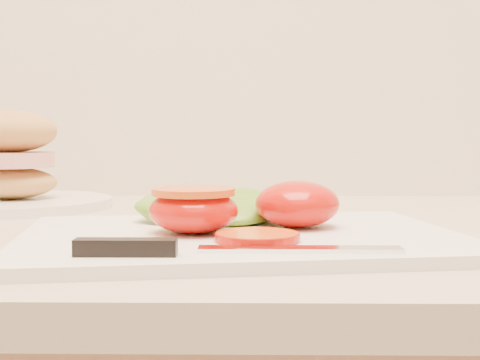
{
  "coord_description": "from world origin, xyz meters",
  "views": [
    {
      "loc": [
        -0.41,
        0.98,
        1.03
      ],
      "look_at": [
        -0.42,
        1.57,
        0.99
      ],
      "focal_mm": 50.0,
      "sensor_mm": 36.0,
      "label": 1
    }
  ],
  "objects": [
    {
      "name": "tomato_half_dome",
      "position": [
        -0.36,
        1.59,
        0.96
      ],
      "size": [
        0.08,
        0.08,
        0.04
      ],
      "primitive_type": "ellipsoid",
      "color": "#C10806",
      "rests_on": "cutting_board"
    },
    {
      "name": "knife",
      "position": [
        -0.45,
        1.45,
        0.94
      ],
      "size": [
        0.24,
        0.04,
        0.01
      ],
      "rotation": [
        0.0,
        0.0,
        0.0
      ],
      "color": "silver",
      "rests_on": "cutting_board"
    },
    {
      "name": "tomato_slice_0",
      "position": [
        -0.4,
        1.51,
        0.94
      ],
      "size": [
        0.07,
        0.07,
        0.01
      ],
      "primitive_type": "cylinder",
      "color": "#CE631E",
      "rests_on": "cutting_board"
    },
    {
      "name": "lettuce_leaf_0",
      "position": [
        -0.44,
        1.63,
        0.95
      ],
      "size": [
        0.16,
        0.12,
        0.03
      ],
      "primitive_type": "ellipsoid",
      "rotation": [
        0.0,
        0.0,
        0.13
      ],
      "color": "#679B29",
      "rests_on": "cutting_board"
    },
    {
      "name": "sandwich_plate",
      "position": [
        -0.72,
        1.83,
        0.98
      ],
      "size": [
        0.26,
        0.26,
        0.13
      ],
      "rotation": [
        0.0,
        0.0,
        0.04
      ],
      "color": "white",
      "rests_on": "counter"
    },
    {
      "name": "cutting_board",
      "position": [
        -0.42,
        1.56,
        0.94
      ],
      "size": [
        0.41,
        0.33,
        0.01
      ],
      "primitive_type": "cube",
      "rotation": [
        0.0,
        0.0,
        0.16
      ],
      "color": "silver",
      "rests_on": "counter"
    },
    {
      "name": "tomato_half_cut",
      "position": [
        -0.45,
        1.55,
        0.96
      ],
      "size": [
        0.08,
        0.08,
        0.04
      ],
      "color": "#C10806",
      "rests_on": "cutting_board"
    }
  ]
}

